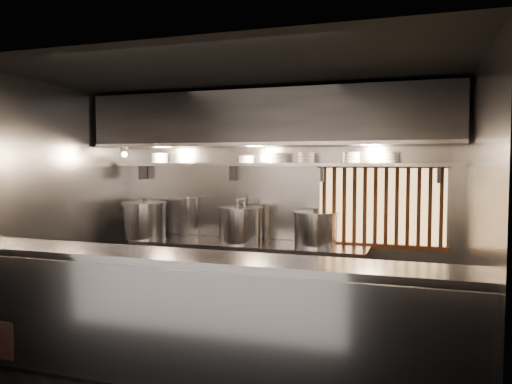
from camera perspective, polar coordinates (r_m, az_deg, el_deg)
The scene contains 24 objects.
floor at distance 5.39m, azimuth -2.01°, elevation -17.31°, with size 4.50×4.50×0.00m, color black.
ceiling at distance 5.12m, azimuth -2.08°, elevation 13.43°, with size 4.50×4.50×0.00m, color black.
wall_back at distance 6.49m, azimuth 2.59°, elevation -1.08°, with size 4.50×4.50×0.00m, color gray.
wall_left at distance 6.22m, azimuth -21.85°, elevation -1.52°, with size 3.00×3.00×0.00m, color gray.
wall_right at distance 4.78m, azimuth 24.17°, elevation -3.00°, with size 3.00×3.00×0.00m, color gray.
serving_counter at distance 4.37m, azimuth -6.57°, elevation -14.49°, with size 4.50×0.56×1.13m.
cooking_bench at distance 6.38m, azimuth -0.99°, elevation -9.80°, with size 3.00×0.70×0.90m, color #929297.
bowl_shelf at distance 6.30m, azimuth 2.16°, elevation 3.15°, with size 4.40×0.34×0.04m, color #929297.
exhaust_hood at distance 6.11m, azimuth 1.58°, elevation 8.26°, with size 4.40×0.81×0.65m.
wood_screen at distance 6.22m, azimuth 14.08°, elevation -1.56°, with size 1.56×0.09×1.04m.
faucet_left at distance 6.78m, azimuth -7.12°, elevation -1.70°, with size 0.04×0.30×0.50m.
faucet_right at distance 6.51m, azimuth -1.55°, elevation -1.89°, with size 0.04×0.30×0.50m.
heat_lamp at distance 6.67m, azimuth -14.92°, elevation 4.66°, with size 0.25×0.35×0.20m.
pendant_bulb at distance 6.21m, azimuth 0.96°, elevation 3.91°, with size 0.09×0.09×0.19m.
stock_pot_left at distance 6.85m, azimuth -12.62°, elevation -3.11°, with size 0.64×0.64×0.52m.
stock_pot_mid at distance 6.29m, azimuth -1.82°, elevation -3.74°, with size 0.64×0.64×0.49m.
stock_pot_right at distance 6.07m, azimuth 6.82°, elevation -4.18°, with size 0.60×0.60×0.45m.
red_placard at distance 5.30m, azimuth -27.00°, elevation -14.89°, with size 0.25×0.02×0.35m, color #B61613.
bowl_stack_0 at distance 6.94m, azimuth -10.94°, elevation 3.83°, with size 0.23×0.23×0.13m.
bowl_stack_1 at distance 6.42m, azimuth -1.11°, elevation 3.76°, with size 0.21×0.21×0.09m.
bowl_stack_2 at distance 6.28m, azimuth 2.62°, elevation 3.94°, with size 0.20×0.20×0.13m.
bowl_stack_3 at distance 6.20m, azimuth 5.79°, elevation 3.93°, with size 0.21×0.21×0.13m.
bowl_stack_4 at distance 6.10m, azimuth 10.76°, elevation 3.89°, with size 0.24×0.24×0.13m.
bowl_stack_5 at distance 6.06m, azimuth 15.09°, elevation 3.84°, with size 0.22×0.22×0.13m.
Camera 1 is at (1.77, -4.73, 1.91)m, focal length 35.00 mm.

